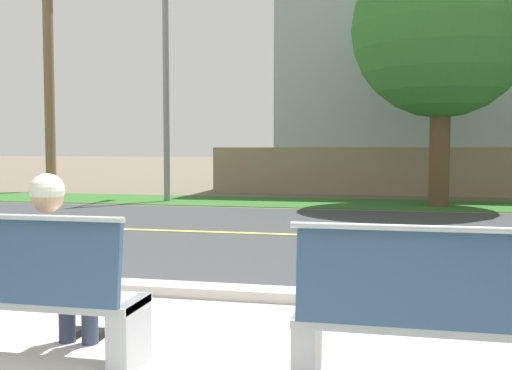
% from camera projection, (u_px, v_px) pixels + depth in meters
% --- Properties ---
extents(ground_plane, '(140.00, 140.00, 0.00)m').
position_uv_depth(ground_plane, '(330.00, 224.00, 11.09)').
color(ground_plane, '#665B4C').
extents(curb_edge, '(44.00, 0.30, 0.11)m').
position_uv_depth(curb_edge, '(272.00, 295.00, 5.57)').
color(curb_edge, '#ADA89E').
rests_on(curb_edge, ground_plane).
extents(street_asphalt, '(52.00, 8.00, 0.01)m').
position_uv_depth(street_asphalt, '(321.00, 236.00, 9.62)').
color(street_asphalt, '#383A3D').
rests_on(street_asphalt, ground_plane).
extents(road_centre_line, '(48.00, 0.14, 0.01)m').
position_uv_depth(road_centre_line, '(321.00, 235.00, 9.62)').
color(road_centre_line, '#E0CC4C').
rests_on(road_centre_line, ground_plane).
extents(far_verge_grass, '(48.00, 2.80, 0.02)m').
position_uv_depth(far_verge_grass, '(345.00, 203.00, 15.07)').
color(far_verge_grass, '#2D6026').
rests_on(far_verge_grass, ground_plane).
extents(bench_left, '(1.72, 0.48, 1.01)m').
position_uv_depth(bench_left, '(12.00, 296.00, 3.93)').
color(bench_left, '#9EA0A8').
rests_on(bench_left, ground_plane).
extents(bench_right, '(1.72, 0.48, 1.01)m').
position_uv_depth(bench_right, '(447.00, 322.00, 3.35)').
color(bench_right, '#9EA0A8').
rests_on(bench_right, ground_plane).
extents(seated_person_white, '(0.52, 0.68, 1.25)m').
position_uv_depth(seated_person_white, '(56.00, 259.00, 4.04)').
color(seated_person_white, '#333D56').
rests_on(seated_person_white, ground_plane).
extents(streetlamp, '(0.24, 2.10, 6.67)m').
position_uv_depth(streetlamp, '(169.00, 54.00, 15.61)').
color(streetlamp, gray).
rests_on(streetlamp, ground_plane).
extents(shade_tree_far_left, '(4.19, 4.19, 6.92)m').
position_uv_depth(shade_tree_far_left, '(448.00, 13.00, 13.90)').
color(shade_tree_far_left, brown).
rests_on(shade_tree_far_left, ground_plane).
extents(garden_wall, '(13.00, 0.36, 1.40)m').
position_uv_depth(garden_wall, '(433.00, 172.00, 17.29)').
color(garden_wall, gray).
rests_on(garden_wall, ground_plane).
extents(house_across_street, '(13.56, 6.91, 7.55)m').
position_uv_depth(house_across_street, '(479.00, 74.00, 19.86)').
color(house_across_street, '#A3ADB2').
rests_on(house_across_street, ground_plane).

